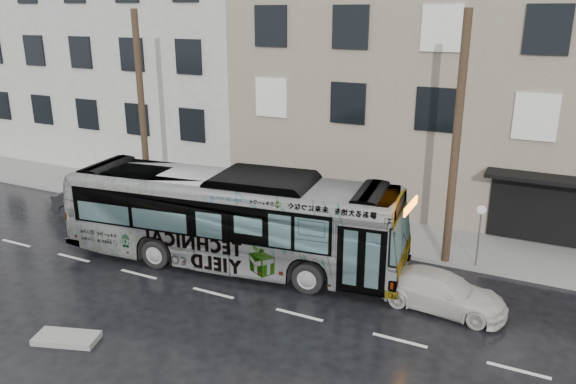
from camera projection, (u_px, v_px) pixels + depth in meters
name	position (u px, v px, depth m)	size (l,w,h in m)	color
ground	(251.00, 265.00, 20.97)	(120.00, 120.00, 0.00)	black
sidewalk	(305.00, 221.00, 25.13)	(90.00, 3.60, 0.15)	gray
building_taupe	(462.00, 86.00, 28.00)	(20.00, 12.00, 11.00)	gray
building_grey	(124.00, 27.00, 38.25)	(26.00, 15.00, 16.00)	beige
utility_pole_front	(456.00, 143.00, 19.61)	(0.30, 0.30, 9.00)	#3D2E1E
utility_pole_rear	(142.00, 112.00, 25.54)	(0.30, 0.30, 9.00)	#3D2E1E
sign_post	(479.00, 235.00, 20.15)	(0.06, 0.06, 2.40)	slate
bus	(232.00, 218.00, 20.58)	(2.99, 12.79, 3.56)	#B2B2B2
white_sedan	(441.00, 291.00, 17.73)	(1.66, 4.09, 1.19)	beige
dark_sedan	(99.00, 206.00, 25.01)	(1.59, 4.57, 1.51)	black
slush_pile	(67.00, 338.00, 16.08)	(1.80, 0.80, 0.18)	#A29E9A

